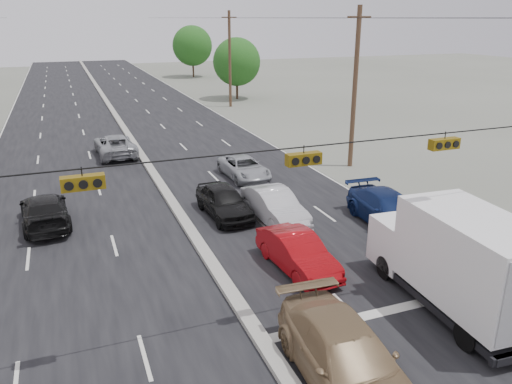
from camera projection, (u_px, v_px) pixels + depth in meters
ground at (255, 332)px, 15.52m from camera, size 200.00×200.00×0.00m
road_surface at (127, 134)px, 41.93m from camera, size 20.00×160.00×0.02m
center_median at (127, 133)px, 41.90m from camera, size 0.50×160.00×0.20m
utility_pole_right_b at (355, 88)px, 31.29m from camera, size 1.60×0.30×10.00m
utility_pole_right_c at (230, 59)px, 53.30m from camera, size 1.60×0.30×10.00m
traffic_signals at (300, 158)px, 14.18m from camera, size 25.00×0.30×0.54m
tree_right_mid at (237, 62)px, 58.81m from camera, size 5.60×5.60×7.14m
tree_right_far at (192, 46)px, 80.95m from camera, size 6.40×6.40×8.16m
box_truck at (457, 259)px, 16.28m from camera, size 2.85×7.08×3.52m
tan_sedan at (347, 359)px, 13.03m from camera, size 2.64×5.81×1.65m
red_sedan at (297, 253)px, 19.15m from camera, size 1.85×4.49×1.45m
queue_car_a at (224, 201)px, 24.38m from camera, size 2.04×4.60×1.54m
queue_car_b at (274, 206)px, 23.74m from camera, size 1.90×4.77×1.54m
queue_car_c at (244, 168)px, 30.23m from camera, size 2.32×4.69×1.28m
queue_car_d at (388, 210)px, 23.27m from camera, size 2.47×5.46×1.55m
oncoming_near at (45, 211)px, 23.32m from camera, size 2.42×5.20×1.47m
oncoming_far at (115, 145)px, 35.13m from camera, size 2.70×5.52×1.51m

